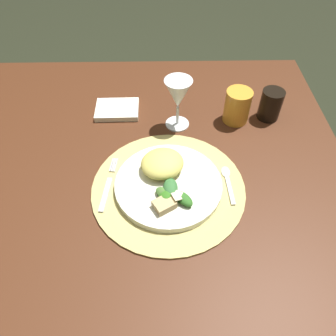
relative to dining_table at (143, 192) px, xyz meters
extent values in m
plane|color=black|center=(0.00, 0.00, -0.57)|extent=(6.00, 6.00, 0.00)
cube|color=#472413|center=(0.00, 0.00, 0.15)|extent=(1.12, 0.97, 0.02)
cylinder|color=#482718|center=(-0.48, 0.40, -0.22)|extent=(0.08, 0.08, 0.70)
cylinder|color=#442516|center=(0.48, 0.40, -0.22)|extent=(0.08, 0.08, 0.70)
cylinder|color=tan|center=(0.08, -0.11, 0.16)|extent=(0.38, 0.38, 0.01)
cylinder|color=silver|center=(0.08, -0.11, 0.17)|extent=(0.26, 0.26, 0.02)
ellipsoid|color=#D6CA5D|center=(0.06, -0.07, 0.20)|extent=(0.14, 0.14, 0.04)
ellipsoid|color=#336932|center=(0.08, -0.14, 0.19)|extent=(0.04, 0.06, 0.02)
ellipsoid|color=#306B1B|center=(0.07, -0.16, 0.19)|extent=(0.05, 0.06, 0.02)
ellipsoid|color=#2D6421|center=(0.11, -0.17, 0.19)|extent=(0.06, 0.06, 0.02)
ellipsoid|color=#436B2C|center=(0.07, -0.16, 0.19)|extent=(0.06, 0.06, 0.02)
cube|color=beige|center=(0.10, -0.16, 0.20)|extent=(0.03, 0.03, 0.01)
cube|color=beige|center=(0.09, -0.17, 0.20)|extent=(0.03, 0.03, 0.01)
cube|color=tan|center=(0.07, -0.18, 0.19)|extent=(0.06, 0.06, 0.02)
cube|color=silver|center=(-0.08, -0.13, 0.17)|extent=(0.02, 0.10, 0.00)
cube|color=silver|center=(-0.07, -0.04, 0.17)|extent=(0.01, 0.04, 0.00)
cube|color=silver|center=(-0.07, -0.04, 0.17)|extent=(0.01, 0.04, 0.00)
cube|color=silver|center=(-0.06, -0.04, 0.17)|extent=(0.01, 0.04, 0.00)
cube|color=silver|center=(-0.06, -0.04, 0.17)|extent=(0.01, 0.04, 0.00)
cube|color=silver|center=(0.23, -0.13, 0.17)|extent=(0.01, 0.09, 0.00)
ellipsoid|color=silver|center=(0.22, -0.07, 0.17)|extent=(0.02, 0.04, 0.01)
cube|color=white|center=(-0.08, 0.19, 0.17)|extent=(0.13, 0.10, 0.02)
cylinder|color=silver|center=(0.11, 0.13, 0.16)|extent=(0.07, 0.07, 0.00)
cylinder|color=silver|center=(0.11, 0.13, 0.19)|extent=(0.01, 0.01, 0.06)
cone|color=silver|center=(0.11, 0.13, 0.27)|extent=(0.08, 0.08, 0.09)
cylinder|color=gold|center=(0.28, 0.15, 0.21)|extent=(0.08, 0.08, 0.10)
cylinder|color=black|center=(0.38, 0.16, 0.20)|extent=(0.06, 0.06, 0.09)
camera|label=1|loc=(0.07, -0.60, 0.79)|focal=34.45mm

